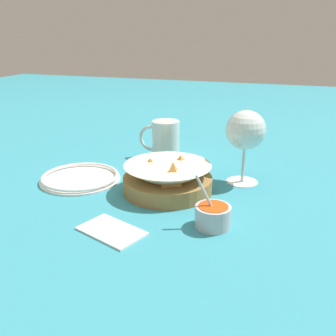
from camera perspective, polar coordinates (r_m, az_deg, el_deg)
ground_plane at (r=0.87m, az=-1.03°, el=-3.40°), size 4.00×4.00×0.00m
food_basket at (r=0.86m, az=0.02°, el=-1.63°), size 0.20×0.20×0.09m
sauce_cup at (r=0.71m, az=6.85°, el=-7.16°), size 0.07×0.07×0.10m
wine_glass at (r=0.90m, az=11.74°, el=5.36°), size 0.09×0.09×0.18m
beer_mug at (r=1.07m, az=-0.45°, el=4.05°), size 0.12×0.08×0.11m
side_plate at (r=0.95m, az=-13.22°, el=-1.41°), size 0.20×0.20×0.01m
napkin at (r=0.71m, az=-8.61°, el=-9.32°), size 0.14×0.11×0.01m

